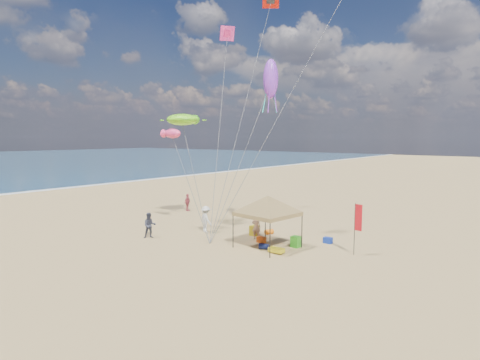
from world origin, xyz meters
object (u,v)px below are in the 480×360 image
(canopy_tent, at_px, (268,198))
(person_near_a, at_px, (256,227))
(feather_flag, at_px, (357,221))
(person_far_a, at_px, (187,202))
(beach_cart, at_px, (276,250))
(cooler_red, at_px, (261,240))
(person_near_c, at_px, (206,219))
(chair_green, at_px, (296,242))
(person_near_b, at_px, (150,225))
(chair_yellow, at_px, (254,231))
(cooler_blue, at_px, (328,240))

(canopy_tent, bearing_deg, person_near_a, 145.39)
(feather_flag, height_order, person_far_a, feather_flag)
(beach_cart, bearing_deg, person_near_a, 146.68)
(feather_flag, relative_size, cooler_red, 5.72)
(person_near_c, bearing_deg, chair_green, -156.28)
(person_near_c, bearing_deg, canopy_tent, -166.58)
(chair_green, distance_m, person_far_a, 14.96)
(chair_green, distance_m, person_near_a, 3.16)
(cooler_red, xyz_separation_m, person_far_a, (-11.97, 4.80, 0.62))
(feather_flag, height_order, person_near_b, feather_flag)
(chair_yellow, distance_m, person_near_a, 1.14)
(chair_yellow, bearing_deg, person_near_b, -135.58)
(cooler_red, bearing_deg, person_near_b, -150.20)
(person_near_b, height_order, person_near_c, person_near_c)
(chair_yellow, relative_size, person_far_a, 0.43)
(beach_cart, relative_size, person_far_a, 0.56)
(beach_cart, bearing_deg, chair_green, 83.77)
(cooler_red, height_order, person_near_c, person_near_c)
(canopy_tent, distance_m, feather_flag, 5.47)
(cooler_blue, distance_m, person_far_a, 15.61)
(chair_green, distance_m, person_near_b, 9.97)
(person_near_b, distance_m, person_far_a, 10.13)
(chair_green, bearing_deg, person_near_a, 178.88)
(cooler_red, relative_size, person_near_b, 0.31)
(feather_flag, distance_m, chair_green, 4.12)
(chair_yellow, distance_m, person_near_b, 7.22)
(person_near_a, height_order, person_far_a, person_near_a)
(chair_green, height_order, beach_cart, chair_green)
(chair_yellow, height_order, person_near_c, person_near_c)
(canopy_tent, bearing_deg, chair_yellow, 142.18)
(canopy_tent, relative_size, chair_yellow, 8.72)
(person_near_a, relative_size, person_near_b, 0.97)
(chair_green, relative_size, chair_yellow, 1.00)
(beach_cart, height_order, person_near_c, person_near_c)
(feather_flag, xyz_separation_m, cooler_red, (-6.01, -1.16, -1.87))
(cooler_blue, xyz_separation_m, person_near_a, (-4.26, -2.09, 0.66))
(canopy_tent, height_order, person_near_b, canopy_tent)
(person_far_a, bearing_deg, person_near_c, -142.67)
(canopy_tent, relative_size, cooler_red, 11.31)
(cooler_blue, xyz_separation_m, chair_yellow, (-4.99, -1.37, 0.16))
(cooler_red, xyz_separation_m, person_near_b, (-6.66, -3.82, 0.68))
(canopy_tent, height_order, beach_cart, canopy_tent)
(cooler_red, height_order, cooler_blue, same)
(cooler_blue, relative_size, chair_yellow, 0.77)
(canopy_tent, height_order, chair_green, canopy_tent)
(chair_yellow, bearing_deg, canopy_tent, -37.82)
(cooler_red, bearing_deg, beach_cart, -33.64)
(feather_flag, relative_size, beach_cart, 3.43)
(chair_yellow, xyz_separation_m, beach_cart, (3.65, -2.64, -0.15))
(cooler_blue, height_order, beach_cart, cooler_blue)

